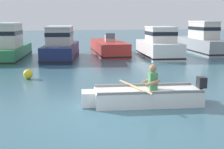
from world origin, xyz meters
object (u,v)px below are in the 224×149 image
moored_boat_red (109,48)px  rowboat_with_person (145,96)px  moored_boat_white (159,46)px  mooring_buoy (28,74)px  moored_boat_navy (61,47)px  moored_boat_grey (200,41)px  moored_boat_green (10,46)px

moored_boat_red → rowboat_with_person: bearing=-95.8°
moored_boat_white → mooring_buoy: bearing=-143.4°
moored_boat_navy → moored_boat_red: bearing=27.9°
rowboat_with_person → moored_boat_navy: 11.00m
moored_boat_white → moored_boat_red: bearing=144.2°
rowboat_with_person → moored_boat_red: bearing=84.2°
moored_boat_white → moored_boat_grey: moored_boat_grey is taller
moored_boat_red → moored_boat_grey: 6.91m
moored_boat_red → mooring_buoy: 9.40m
moored_boat_navy → moored_boat_white: 6.32m
rowboat_with_person → moored_boat_red: (1.28, 12.57, 0.20)m
moored_boat_grey → mooring_buoy: moored_boat_grey is taller
rowboat_with_person → moored_boat_white: bearing=68.0°
moored_boat_grey → mooring_buoy: bearing=-146.6°
moored_boat_green → moored_boat_navy: 3.09m
moored_boat_green → mooring_buoy: bearing=-77.2°
mooring_buoy → rowboat_with_person: bearing=-51.4°
moored_boat_navy → moored_boat_white: (6.31, -0.35, -0.00)m
moored_boat_grey → mooring_buoy: (-11.84, -7.80, -0.66)m
moored_boat_green → mooring_buoy: size_ratio=14.49×
moored_boat_red → moored_boat_grey: (6.90, -0.20, 0.41)m
rowboat_with_person → moored_boat_navy: size_ratio=0.64×
moored_boat_grey → moored_boat_navy: bearing=-171.2°
mooring_buoy → moored_boat_red: bearing=58.3°
moored_boat_grey → mooring_buoy: size_ratio=16.60×
mooring_buoy → moored_boat_navy: bearing=75.7°
moored_boat_red → moored_boat_white: (2.95, -2.13, 0.30)m
moored_boat_green → moored_boat_red: bearing=12.6°
moored_boat_grey → moored_boat_red: bearing=178.4°
moored_boat_green → moored_boat_red: moored_boat_green is taller
moored_boat_red → moored_boat_grey: moored_boat_grey is taller
moored_boat_green → moored_boat_navy: moored_boat_green is taller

